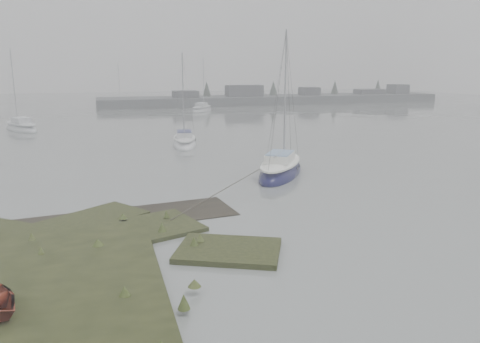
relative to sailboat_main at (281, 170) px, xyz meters
name	(u,v)px	position (x,y,z in m)	size (l,w,h in m)	color
ground	(140,134)	(-6.63, 19.80, -0.28)	(160.00, 160.00, 0.00)	slate
far_shoreline	(280,99)	(20.21, 51.70, 0.57)	(60.00, 8.00, 4.15)	#4C4F51
sailboat_main	(281,170)	(0.00, 0.00, 0.00)	(5.36, 6.51, 9.08)	#0C0C37
sailboat_white	(185,143)	(-3.64, 12.14, -0.03)	(2.73, 5.90, 8.01)	silver
sailboat_far_a	(21,128)	(-17.84, 25.93, -0.01)	(4.74, 6.38, 8.70)	#B4BABE
sailboat_far_b	(202,110)	(4.01, 41.10, -0.03)	(4.83, 5.86, 8.17)	silver
sailboat_far_c	(125,106)	(-6.28, 50.99, -0.05)	(5.40, 2.11, 7.47)	#A2A7AC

